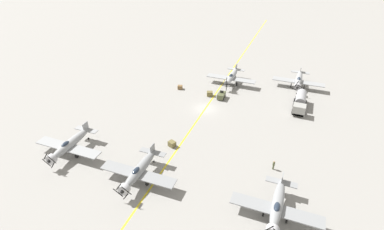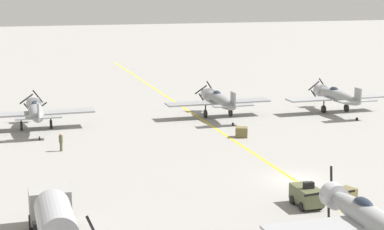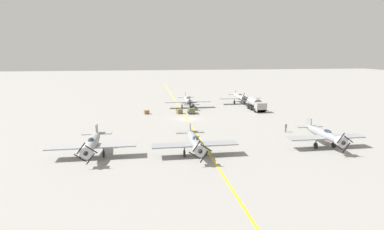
{
  "view_description": "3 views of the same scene",
  "coord_description": "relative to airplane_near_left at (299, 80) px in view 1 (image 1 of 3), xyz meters",
  "views": [
    {
      "loc": [
        -17.39,
        52.59,
        32.59
      ],
      "look_at": [
        0.26,
        7.22,
        2.49
      ],
      "focal_mm": 28.0,
      "sensor_mm": 36.0,
      "label": 1
    },
    {
      "loc": [
        -21.13,
        -43.02,
        14.71
      ],
      "look_at": [
        -5.48,
        9.21,
        3.65
      ],
      "focal_mm": 60.0,
      "sensor_mm": 36.0,
      "label": 2
    },
    {
      "loc": [
        8.7,
        64.02,
        14.12
      ],
      "look_at": [
        0.37,
        9.87,
        2.86
      ],
      "focal_mm": 28.0,
      "sensor_mm": 36.0,
      "label": 3
    }
  ],
  "objects": [
    {
      "name": "airplane_far_center",
      "position": [
        19.75,
        41.87,
        0.0
      ],
      "size": [
        12.0,
        9.98,
        3.65
      ],
      "rotation": [
        0.0,
        0.0,
        -0.31
      ],
      "color": "gray",
      "rests_on": "ground"
    },
    {
      "name": "fuel_tanker",
      "position": [
        -1.17,
        10.43,
        -0.5
      ],
      "size": [
        2.67,
        8.0,
        2.98
      ],
      "color": "black",
      "rests_on": "ground"
    },
    {
      "name": "airplane_near_left",
      "position": [
        0.0,
        0.0,
        0.0
      ],
      "size": [
        12.0,
        9.98,
        3.7
      ],
      "rotation": [
        0.0,
        0.0,
        0.05
      ],
      "color": "#97999C",
      "rests_on": "ground"
    },
    {
      "name": "supply_crate_outboard",
      "position": [
        18.77,
        32.25,
        -1.52
      ],
      "size": [
        1.47,
        1.36,
        0.99
      ],
      "primitive_type": "cube",
      "rotation": [
        0.0,
        0.0,
        -0.38
      ],
      "color": "brown",
      "rests_on": "ground"
    },
    {
      "name": "supply_crate_by_tanker",
      "position": [
        26.3,
        11.07,
        -1.56
      ],
      "size": [
        1.31,
        1.18,
        0.91
      ],
      "primitive_type": "cube",
      "rotation": [
        0.0,
        0.0,
        0.28
      ],
      "color": "brown",
      "rests_on": "ground"
    },
    {
      "name": "tow_tractor",
      "position": [
        15.7,
        12.05,
        -1.22
      ],
      "size": [
        1.57,
        2.6,
        1.79
      ],
      "color": "#515638",
      "rests_on": "ground"
    },
    {
      "name": "airplane_near_center",
      "position": [
        15.53,
        4.07,
        0.0
      ],
      "size": [
        12.0,
        9.98,
        3.8
      ],
      "rotation": [
        0.0,
        0.0,
        -0.17
      ],
      "color": "#989B9D",
      "rests_on": "ground"
    },
    {
      "name": "ground_crew_walking",
      "position": [
        1.2,
        31.84,
        -1.1
      ],
      "size": [
        0.36,
        0.36,
        1.66
      ],
      "color": "#515638",
      "rests_on": "ground"
    },
    {
      "name": "airplane_far_right",
      "position": [
        33.86,
        40.5,
        0.0
      ],
      "size": [
        12.0,
        9.98,
        3.65
      ],
      "rotation": [
        0.0,
        0.0,
        0.04
      ],
      "color": "#939698",
      "rests_on": "ground"
    },
    {
      "name": "taxiway_stripe",
      "position": [
        17.55,
        17.71,
        -2.01
      ],
      "size": [
        0.3,
        160.0,
        0.01
      ],
      "primitive_type": "cube",
      "color": "yellow",
      "rests_on": "ground"
    },
    {
      "name": "airplane_far_left",
      "position": [
        -0.42,
        41.26,
        0.0
      ],
      "size": [
        12.0,
        9.98,
        3.65
      ],
      "rotation": [
        0.0,
        0.0,
        -0.24
      ],
      "color": "gray",
      "rests_on": "ground"
    },
    {
      "name": "supply_crate_mid_lane",
      "position": [
        18.53,
        11.8,
        -1.47
      ],
      "size": [
        1.59,
        1.47,
        1.07
      ],
      "primitive_type": "cube",
      "rotation": [
        0.0,
        0.0,
        0.37
      ],
      "color": "brown",
      "rests_on": "ground"
    },
    {
      "name": "ground_plane",
      "position": [
        17.55,
        17.71,
        -2.01
      ],
      "size": [
        400.0,
        400.0,
        0.0
      ],
      "primitive_type": "plane",
      "color": "gray"
    }
  ]
}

